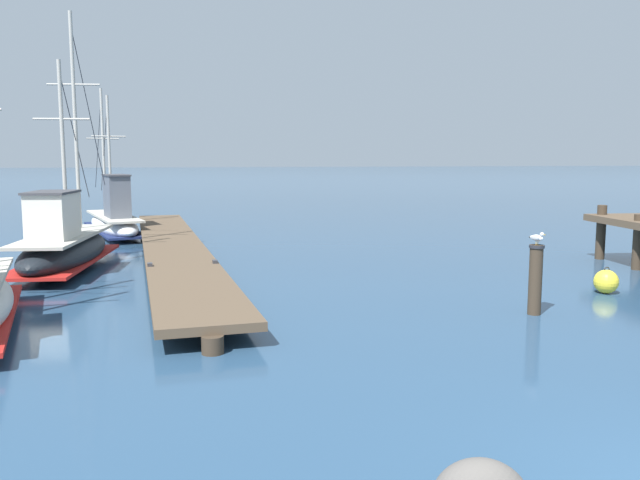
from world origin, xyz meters
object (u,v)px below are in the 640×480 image
Objects in this scene: mooring_piling at (535,278)px; perched_seagull at (537,237)px; fishing_boat_0 at (63,245)px; fishing_boat_1 at (114,219)px; mooring_buoy at (606,282)px.

mooring_piling is 0.81m from perched_seagull.
fishing_boat_0 reaches higher than perched_seagull.
mooring_piling is (9.36, -15.42, 0.06)m from fishing_boat_1.
mooring_buoy is (2.70, 1.42, -1.27)m from perched_seagull.
fishing_boat_0 reaches higher than mooring_piling.
perched_seagull is at bearing 107.08° from mooring_piling.
fishing_boat_1 is 20.93× the size of perched_seagull.
fishing_boat_1 is at bearing 130.75° from mooring_buoy.
fishing_boat_0 is 8.13m from fishing_boat_1.
fishing_boat_0 is 21.29× the size of perched_seagull.
fishing_boat_0 is at bearing -94.39° from fishing_boat_1.
fishing_boat_1 is 18.47m from mooring_buoy.
mooring_buoy is at bearing -49.25° from fishing_boat_1.
fishing_boat_0 is 13.98m from mooring_buoy.
perched_seagull is (9.98, -7.30, 0.84)m from fishing_boat_0.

